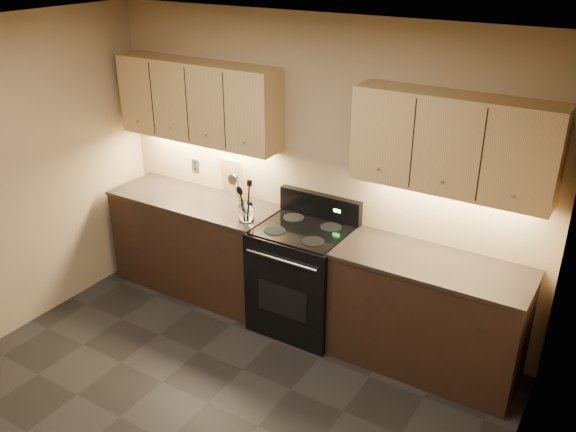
# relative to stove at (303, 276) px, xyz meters

# --- Properties ---
(ceiling) EXTENTS (4.00, 4.00, 0.00)m
(ceiling) POSITION_rel_stove_xyz_m (-0.08, -1.68, 2.12)
(ceiling) COLOR silver
(ceiling) RESTS_ON wall_back
(wall_back) EXTENTS (4.00, 0.04, 2.60)m
(wall_back) POSITION_rel_stove_xyz_m (-0.08, 0.32, 0.82)
(wall_back) COLOR tan
(wall_back) RESTS_ON ground
(wall_right) EXTENTS (0.04, 4.00, 2.60)m
(wall_right) POSITION_rel_stove_xyz_m (1.92, -1.68, 0.82)
(wall_right) COLOR tan
(wall_right) RESTS_ON ground
(counter_left) EXTENTS (1.62, 0.62, 0.93)m
(counter_left) POSITION_rel_stove_xyz_m (-1.18, 0.02, -0.01)
(counter_left) COLOR black
(counter_left) RESTS_ON ground
(counter_right) EXTENTS (1.46, 0.62, 0.93)m
(counter_right) POSITION_rel_stove_xyz_m (1.10, 0.02, -0.01)
(counter_right) COLOR black
(counter_right) RESTS_ON ground
(stove) EXTENTS (0.76, 0.68, 1.14)m
(stove) POSITION_rel_stove_xyz_m (0.00, 0.00, 0.00)
(stove) COLOR black
(stove) RESTS_ON ground
(upper_cab_left) EXTENTS (1.60, 0.30, 0.70)m
(upper_cab_left) POSITION_rel_stove_xyz_m (-1.18, 0.17, 1.32)
(upper_cab_left) COLOR tan
(upper_cab_left) RESTS_ON wall_back
(upper_cab_right) EXTENTS (1.44, 0.30, 0.70)m
(upper_cab_right) POSITION_rel_stove_xyz_m (1.10, 0.17, 1.32)
(upper_cab_right) COLOR tan
(upper_cab_right) RESTS_ON wall_back
(outlet_plate) EXTENTS (0.08, 0.01, 0.12)m
(outlet_plate) POSITION_rel_stove_xyz_m (-1.38, 0.31, 0.64)
(outlet_plate) COLOR #B2B5BA
(outlet_plate) RESTS_ON wall_back
(utensil_crock) EXTENTS (0.13, 0.13, 0.16)m
(utensil_crock) POSITION_rel_stove_xyz_m (-0.50, -0.11, 0.53)
(utensil_crock) COLOR white
(utensil_crock) RESTS_ON counter_left
(cutting_board) EXTENTS (0.29, 0.10, 0.36)m
(cutting_board) POSITION_rel_stove_xyz_m (-0.91, 0.28, 0.63)
(cutting_board) COLOR tan
(cutting_board) RESTS_ON counter_left
(black_spoon) EXTENTS (0.08, 0.16, 0.33)m
(black_spoon) POSITION_rel_stove_xyz_m (-0.52, -0.09, 0.63)
(black_spoon) COLOR black
(black_spoon) RESTS_ON utensil_crock
(black_turner) EXTENTS (0.10, 0.16, 0.36)m
(black_turner) POSITION_rel_stove_xyz_m (-0.48, -0.12, 0.64)
(black_turner) COLOR black
(black_turner) RESTS_ON utensil_crock
(steel_spatula) EXTENTS (0.24, 0.15, 0.39)m
(steel_spatula) POSITION_rel_stove_xyz_m (-0.49, -0.11, 0.66)
(steel_spatula) COLOR silver
(steel_spatula) RESTS_ON utensil_crock
(steel_skimmer) EXTENTS (0.26, 0.13, 0.39)m
(steel_skimmer) POSITION_rel_stove_xyz_m (-0.48, -0.13, 0.66)
(steel_skimmer) COLOR silver
(steel_skimmer) RESTS_ON utensil_crock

